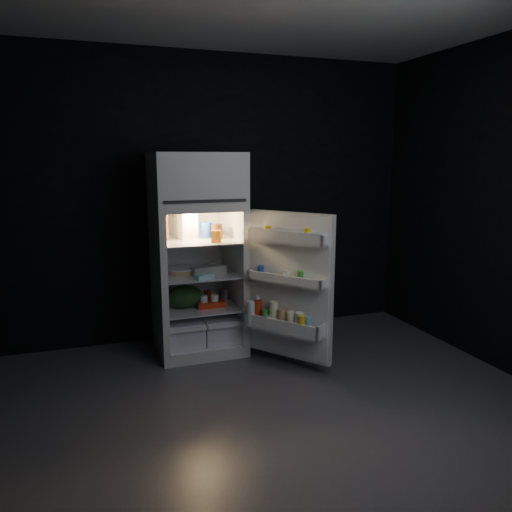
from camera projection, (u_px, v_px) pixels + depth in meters
name	position (u px, v px, depth m)	size (l,w,h in m)	color
floor	(277.00, 410.00, 3.49)	(4.00, 3.40, 0.00)	#4D4D52
wall_back	(213.00, 198.00, 4.81)	(4.00, 0.00, 2.70)	black
wall_front	(470.00, 275.00, 1.66)	(4.00, 0.00, 2.70)	black
refrigerator	(197.00, 247.00, 4.45)	(0.76, 0.71, 1.78)	white
fridge_door	(288.00, 289.00, 4.08)	(0.59, 0.69, 1.22)	white
milk_jug	(186.00, 225.00, 4.42)	(0.15, 0.15, 0.24)	white
mayo_jar	(206.00, 230.00, 4.48)	(0.11, 0.11, 0.14)	#1E42A5
jam_jar	(217.00, 231.00, 4.44)	(0.10, 0.10, 0.13)	black
amber_bottle	(165.00, 228.00, 4.35)	(0.07, 0.07, 0.22)	#A8651A
small_carton	(216.00, 236.00, 4.25)	(0.08, 0.06, 0.10)	#C96917
egg_carton	(208.00, 270.00, 4.40)	(0.31, 0.12, 0.07)	gray
pie	(182.00, 270.00, 4.45)	(0.29, 0.29, 0.04)	tan
flat_package	(204.00, 276.00, 4.23)	(0.16, 0.08, 0.04)	#85B7CE
wrapped_pkg	(215.00, 266.00, 4.62)	(0.11, 0.09, 0.05)	#FAF6CC
produce_bag	(184.00, 296.00, 4.43)	(0.33, 0.28, 0.20)	#193815
yogurt_tray	(210.00, 304.00, 4.45)	(0.24, 0.13, 0.05)	red
small_can_red	(208.00, 295.00, 4.66)	(0.07, 0.07, 0.09)	red
small_can_silver	(225.00, 294.00, 4.70)	(0.06, 0.06, 0.09)	silver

